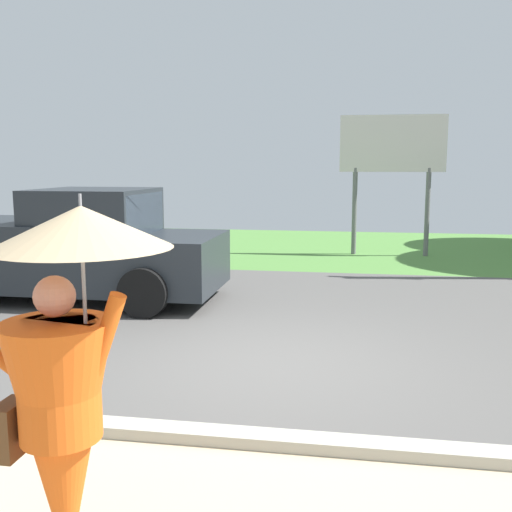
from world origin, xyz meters
TOP-DOWN VIEW (x-y plane):
  - ground_plane at (0.00, 2.95)m, footprint 40.00×22.00m
  - monk_pedestrian at (-0.54, -3.68)m, footprint 1.04×0.94m
  - pickup_truck at (-3.80, 2.79)m, footprint 5.20×2.28m
  - roadside_billboard at (1.85, 8.79)m, footprint 2.60×0.12m

SIDE VIEW (x-z plane):
  - ground_plane at x=0.00m, z-range -0.15..0.05m
  - pickup_truck at x=-3.80m, z-range -0.07..1.81m
  - monk_pedestrian at x=-0.54m, z-range 0.01..2.14m
  - roadside_billboard at x=1.85m, z-range 0.80..4.30m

